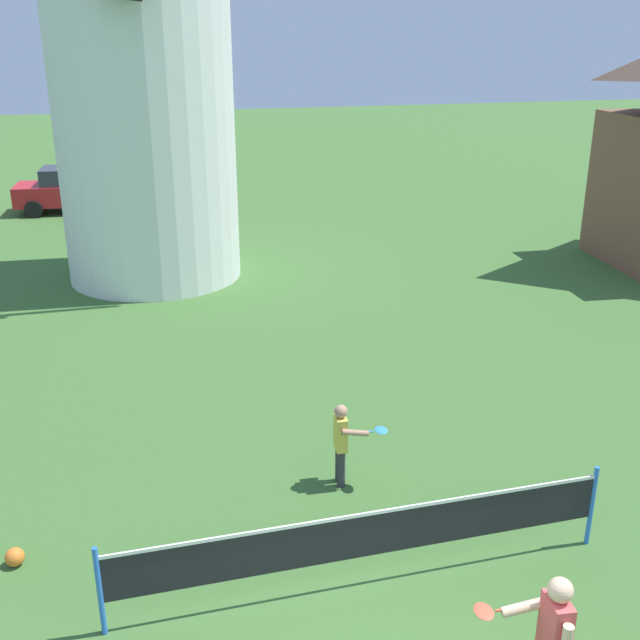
# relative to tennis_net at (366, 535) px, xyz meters

# --- Properties ---
(tennis_net) EXTENTS (5.92, 0.06, 1.10)m
(tennis_net) POSITION_rel_tennis_net_xyz_m (0.00, 0.00, 0.00)
(tennis_net) COLOR blue
(tennis_net) RESTS_ON ground_plane
(player_near) EXTENTS (0.80, 0.66, 1.53)m
(player_near) POSITION_rel_tennis_net_xyz_m (1.06, -2.12, 0.17)
(player_near) COLOR #333338
(player_near) RESTS_ON ground_plane
(player_far) EXTENTS (0.72, 0.54, 1.24)m
(player_far) POSITION_rel_tennis_net_xyz_m (0.35, 2.11, 0.02)
(player_far) COLOR #333338
(player_far) RESTS_ON ground_plane
(stray_ball) EXTENTS (0.23, 0.23, 0.23)m
(stray_ball) POSITION_rel_tennis_net_xyz_m (-3.96, 1.43, -0.57)
(stray_ball) COLOR orange
(stray_ball) RESTS_ON ground_plane
(parked_car_red) EXTENTS (4.42, 2.18, 1.56)m
(parked_car_red) POSITION_rel_tennis_net_xyz_m (-3.60, 21.43, 0.12)
(parked_car_red) COLOR red
(parked_car_red) RESTS_ON ground_plane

